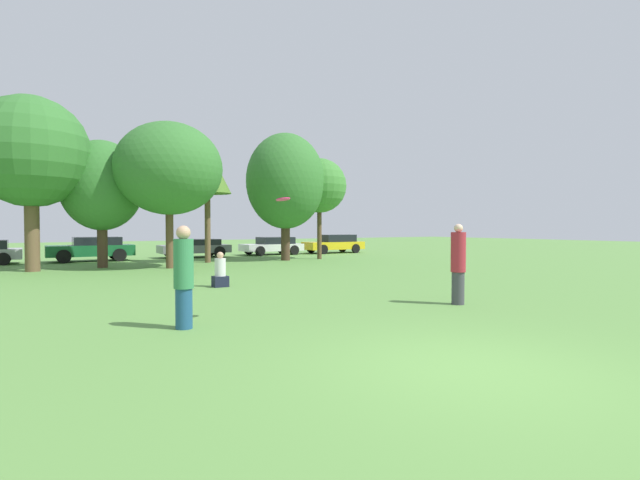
{
  "coord_description": "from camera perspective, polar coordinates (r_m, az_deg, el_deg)",
  "views": [
    {
      "loc": [
        -4.8,
        -4.13,
        1.84
      ],
      "look_at": [
        0.65,
        4.74,
        1.55
      ],
      "focal_mm": 26.32,
      "sensor_mm": 36.0,
      "label": 1
    }
  ],
  "objects": [
    {
      "name": "ground_plane",
      "position": [
        6.59,
        17.59,
        -14.66
      ],
      "size": [
        120.0,
        120.0,
        0.0
      ],
      "primitive_type": "plane",
      "color": "#5B8E42"
    },
    {
      "name": "person_thrower",
      "position": [
        8.81,
        -16.24,
        -4.26
      ],
      "size": [
        0.35,
        0.35,
        1.86
      ],
      "rotation": [
        0.0,
        0.0,
        -0.12
      ],
      "color": "navy",
      "rests_on": "ground"
    },
    {
      "name": "person_catcher",
      "position": [
        11.57,
        16.45,
        -2.8
      ],
      "size": [
        0.35,
        0.35,
        1.91
      ],
      "rotation": [
        0.0,
        0.0,
        3.02
      ],
      "color": "#3F3F47",
      "rests_on": "ground"
    },
    {
      "name": "frisbee",
      "position": [
        9.02,
        -4.52,
        4.96
      ],
      "size": [
        0.28,
        0.27,
        0.07
      ],
      "color": "#F21E72"
    },
    {
      "name": "bystander_sitting",
      "position": [
        14.71,
        -12.03,
        -3.9
      ],
      "size": [
        0.45,
        0.37,
        1.08
      ],
      "color": "#191E33",
      "rests_on": "ground"
    },
    {
      "name": "tree_1",
      "position": [
        22.85,
        -31.72,
        9.04
      ],
      "size": [
        4.56,
        4.56,
        7.21
      ],
      "color": "brown",
      "rests_on": "ground"
    },
    {
      "name": "tree_2",
      "position": [
        23.37,
        -25.02,
        5.98
      ],
      "size": [
        3.56,
        3.56,
        5.73
      ],
      "color": "#473323",
      "rests_on": "ground"
    },
    {
      "name": "tree_3",
      "position": [
        22.01,
        -17.88,
        8.23
      ],
      "size": [
        4.66,
        4.66,
        6.47
      ],
      "color": "brown",
      "rests_on": "ground"
    },
    {
      "name": "tree_4",
      "position": [
        25.01,
        -13.55,
        8.17
      ],
      "size": [
        2.44,
        2.44,
        6.0
      ],
      "color": "brown",
      "rests_on": "ground"
    },
    {
      "name": "tree_5",
      "position": [
        25.91,
        -4.23,
        7.1
      ],
      "size": [
        4.29,
        4.29,
        6.96
      ],
      "color": "#473323",
      "rests_on": "ground"
    },
    {
      "name": "tree_6",
      "position": [
        26.89,
        -0.08,
        6.59
      ],
      "size": [
        3.1,
        3.1,
        5.75
      ],
      "color": "brown",
      "rests_on": "ground"
    },
    {
      "name": "parked_car_green",
      "position": [
        27.84,
        -25.95,
        -0.91
      ],
      "size": [
        4.23,
        1.94,
        1.3
      ],
      "rotation": [
        0.0,
        0.0,
        3.14
      ],
      "color": "#196633",
      "rests_on": "ground"
    },
    {
      "name": "parked_car_grey",
      "position": [
        29.27,
        -14.89,
        -0.87
      ],
      "size": [
        4.07,
        2.02,
        1.1
      ],
      "rotation": [
        0.0,
        0.0,
        3.14
      ],
      "color": "slate",
      "rests_on": "ground"
    },
    {
      "name": "parked_car_white",
      "position": [
        31.17,
        -5.77,
        -0.65
      ],
      "size": [
        3.95,
        2.03,
        1.17
      ],
      "rotation": [
        0.0,
        0.0,
        3.14
      ],
      "color": "silver",
      "rests_on": "ground"
    },
    {
      "name": "parked_car_yellow",
      "position": [
        33.07,
        1.78,
        -0.42
      ],
      "size": [
        4.32,
        1.84,
        1.29
      ],
      "rotation": [
        0.0,
        0.0,
        3.14
      ],
      "color": "gold",
      "rests_on": "ground"
    }
  ]
}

